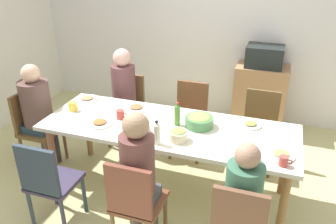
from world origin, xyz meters
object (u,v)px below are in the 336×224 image
Objects in this scene: plate_0 at (250,124)px; bowl_0 at (136,124)px; person_4 at (138,170)px; side_cabinet at (259,97)px; cup_1 at (120,114)px; bottle_0 at (177,114)px; chair_0 at (190,115)px; cup_3 at (284,161)px; chair_1 at (34,125)px; bowl_1 at (199,121)px; plate_2 at (87,99)px; chair_3 at (48,180)px; person_6 at (124,90)px; person_1 at (37,107)px; chair_2 at (260,125)px; plate_3 at (281,154)px; bottle_1 at (157,133)px; plate_4 at (100,123)px; plate_1 at (136,108)px; chair_4 at (135,201)px; person_5 at (243,199)px; chair_6 at (128,105)px; cup_2 at (73,107)px; dining_table at (168,133)px; cup_0 at (247,153)px; bowl_2 at (178,135)px; microwave at (265,56)px.

plate_0 is 1.04× the size of bowl_0.
person_4 reaches higher than side_cabinet.
bottle_0 is at bearing 5.68° from cup_1.
cup_1 is at bearing -121.26° from chair_0.
chair_0 reaches higher than cup_3.
bowl_1 is (1.91, 0.09, 0.33)m from chair_1.
chair_0 is 3.50× the size of plate_2.
person_4 is (0.83, 0.09, 0.24)m from chair_3.
cup_1 is (0.32, 0.81, 0.31)m from chair_3.
person_4 reaches higher than bowl_1.
person_6 reaches higher than chair_0.
chair_1 is 0.73× the size of person_1.
plate_0 is at bearing -97.04° from chair_2.
plate_3 is 1.06m from bottle_1.
bottle_0 reaches higher than plate_4.
plate_1 is at bearing -51.55° from person_6.
person_1 is at bearing 154.49° from person_4.
side_cabinet is (1.39, 1.97, -0.34)m from plate_4.
plate_4 is at bearing 135.32° from chair_4.
person_1 is at bearing 179.51° from cup_1.
plate_0 is 0.87× the size of plate_4.
side_cabinet is at bearing 99.14° from plate_3.
plate_2 is (-1.90, 1.02, 0.11)m from person_5.
chair_3 is at bearing -90.00° from chair_6.
chair_3 reaches higher than plate_0.
person_1 is 1.61m from bottle_0.
cup_2 is (-0.56, 0.01, -0.00)m from cup_1.
dining_table is 0.86m from cup_0.
bowl_0 is (-0.28, -0.96, 0.31)m from chair_0.
person_4 is 5.27× the size of bottle_0.
chair_4 is at bearing -61.97° from person_6.
dining_table is 0.84m from chair_4.
person_6 reaches higher than plate_2.
plate_0 is 0.76m from bowl_2.
plate_3 is 1.58m from cup_1.
person_4 is 0.41m from bottle_1.
plate_3 is 0.89m from bowl_2.
chair_1 is at bearing 169.37° from plate_4.
microwave reaches higher than plate_3.
person_6 is (-0.83, -0.09, 0.25)m from chair_0.
cup_1 is at bearing 68.33° from chair_3.
chair_2 is 4.23× the size of plate_0.
person_5 reaches higher than bowl_0.
plate_3 is 0.85× the size of bowl_1.
chair_6 is (-0.83, 0.00, 0.00)m from chair_0.
person_5 reaches higher than plate_0.
bottle_1 is (-1.07, -0.01, 0.06)m from cup_3.
cup_2 is (-1.07, -0.82, 0.31)m from chair_0.
bowl_1 is 0.34m from bowl_2.
bottle_1 reaches higher than chair_3.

